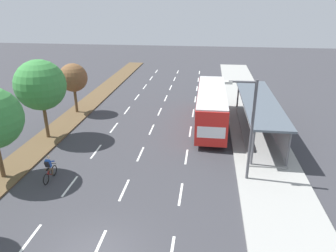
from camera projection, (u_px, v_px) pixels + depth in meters
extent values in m
cube|color=brown|center=(83.00, 108.00, 33.66)|extent=(2.60, 52.00, 0.12)
cube|color=#9E9E99|center=(250.00, 115.00, 31.61)|extent=(4.50, 52.00, 0.15)
cube|color=white|center=(29.00, 241.00, 15.24)|extent=(0.14, 2.37, 0.01)
cube|color=white|center=(70.00, 186.00, 19.72)|extent=(0.14, 2.37, 0.01)
cube|color=white|center=(96.00, 151.00, 24.19)|extent=(0.14, 2.37, 0.01)
cube|color=white|center=(114.00, 128.00, 28.67)|extent=(0.14, 2.37, 0.01)
cube|color=white|center=(127.00, 110.00, 33.14)|extent=(0.14, 2.37, 0.01)
cube|color=white|center=(137.00, 97.00, 37.62)|extent=(0.14, 2.37, 0.01)
cube|color=white|center=(145.00, 87.00, 42.09)|extent=(0.14, 2.37, 0.01)
cube|color=white|center=(151.00, 78.00, 46.56)|extent=(0.14, 2.37, 0.01)
cube|color=white|center=(156.00, 71.00, 51.04)|extent=(0.14, 2.37, 0.01)
cube|color=white|center=(98.00, 247.00, 14.84)|extent=(0.14, 2.37, 0.01)
cube|color=white|center=(124.00, 190.00, 19.31)|extent=(0.14, 2.37, 0.01)
cube|color=white|center=(140.00, 154.00, 23.78)|extent=(0.14, 2.37, 0.01)
cube|color=white|center=(152.00, 129.00, 28.26)|extent=(0.14, 2.37, 0.01)
cube|color=white|center=(160.00, 112.00, 32.73)|extent=(0.14, 2.37, 0.01)
cube|color=white|center=(166.00, 98.00, 37.21)|extent=(0.14, 2.37, 0.01)
cube|color=white|center=(171.00, 88.00, 41.68)|extent=(0.14, 2.37, 0.01)
cube|color=white|center=(175.00, 79.00, 46.16)|extent=(0.14, 2.37, 0.01)
cube|color=white|center=(178.00, 72.00, 50.63)|extent=(0.14, 2.37, 0.01)
cube|color=white|center=(181.00, 194.00, 18.90)|extent=(0.14, 2.37, 0.01)
cube|color=white|center=(186.00, 157.00, 23.38)|extent=(0.14, 2.37, 0.01)
cube|color=white|center=(190.00, 131.00, 27.85)|extent=(0.14, 2.37, 0.01)
cube|color=white|center=(193.00, 113.00, 32.33)|extent=(0.14, 2.37, 0.01)
cube|color=white|center=(195.00, 99.00, 36.80)|extent=(0.14, 2.37, 0.01)
cube|color=white|center=(197.00, 88.00, 41.27)|extent=(0.14, 2.37, 0.01)
cube|color=white|center=(198.00, 80.00, 45.75)|extent=(0.14, 2.37, 0.01)
cube|color=white|center=(199.00, 73.00, 50.22)|extent=(0.14, 2.37, 0.01)
cube|color=gray|center=(256.00, 131.00, 27.51)|extent=(2.60, 13.10, 0.10)
cylinder|color=#56565B|center=(253.00, 147.00, 21.35)|extent=(0.16, 0.16, 2.60)
cylinder|color=#56565B|center=(238.00, 95.00, 32.94)|extent=(0.16, 0.16, 2.60)
cylinder|color=#56565B|center=(289.00, 149.00, 21.08)|extent=(0.16, 0.16, 2.60)
cylinder|color=#56565B|center=(261.00, 96.00, 32.66)|extent=(0.16, 0.16, 2.60)
cube|color=gray|center=(273.00, 117.00, 26.86)|extent=(0.10, 12.45, 2.34)
cube|color=#4C5660|center=(259.00, 101.00, 26.49)|extent=(2.90, 13.50, 0.16)
cube|color=red|center=(211.00, 106.00, 28.53)|extent=(2.50, 11.20, 2.80)
cube|color=#2D3D4C|center=(212.00, 97.00, 28.21)|extent=(2.54, 10.30, 0.90)
cube|color=#B7B7B7|center=(212.00, 91.00, 27.98)|extent=(2.45, 10.98, 0.12)
cube|color=#2D3D4C|center=(211.00, 87.00, 33.56)|extent=(2.25, 0.06, 1.54)
cube|color=white|center=(211.00, 133.00, 23.44)|extent=(2.12, 0.04, 0.90)
cylinder|color=black|center=(200.00, 108.00, 32.36)|extent=(0.30, 1.00, 1.00)
cylinder|color=black|center=(221.00, 109.00, 32.10)|extent=(0.30, 1.00, 1.00)
cylinder|color=black|center=(197.00, 134.00, 25.97)|extent=(0.30, 1.00, 1.00)
cylinder|color=black|center=(224.00, 136.00, 25.72)|extent=(0.30, 1.00, 1.00)
torus|color=black|center=(54.00, 170.00, 20.80)|extent=(0.06, 0.72, 0.72)
torus|color=black|center=(46.00, 179.00, 19.79)|extent=(0.06, 0.72, 0.72)
cylinder|color=maroon|center=(50.00, 171.00, 20.19)|extent=(0.05, 0.94, 0.05)
cylinder|color=maroon|center=(49.00, 174.00, 20.16)|extent=(0.05, 0.57, 0.42)
cylinder|color=maroon|center=(48.00, 172.00, 20.00)|extent=(0.04, 0.04, 0.40)
cube|color=black|center=(48.00, 169.00, 19.92)|extent=(0.12, 0.24, 0.06)
cylinder|color=black|center=(53.00, 163.00, 20.54)|extent=(0.46, 0.04, 0.04)
cube|color=#234CA8|center=(48.00, 164.00, 19.96)|extent=(0.30, 0.36, 0.59)
cube|color=black|center=(47.00, 164.00, 19.81)|extent=(0.26, 0.26, 0.42)
sphere|color=beige|center=(48.00, 157.00, 19.91)|extent=(0.20, 0.20, 0.20)
cylinder|color=brown|center=(47.00, 169.00, 20.10)|extent=(0.12, 0.42, 0.25)
cylinder|color=brown|center=(49.00, 171.00, 20.35)|extent=(0.10, 0.17, 0.41)
cylinder|color=brown|center=(51.00, 169.00, 20.07)|extent=(0.12, 0.42, 0.25)
cylinder|color=brown|center=(52.00, 172.00, 20.32)|extent=(0.10, 0.17, 0.41)
cylinder|color=#234CA8|center=(47.00, 161.00, 20.16)|extent=(0.09, 0.47, 0.28)
cylinder|color=#234CA8|center=(52.00, 161.00, 20.13)|extent=(0.09, 0.47, 0.28)
cylinder|color=brown|center=(0.00, 158.00, 20.08)|extent=(0.28, 0.28, 2.63)
cylinder|color=brown|center=(46.00, 120.00, 25.92)|extent=(0.28, 0.28, 2.98)
sphere|color=#38843D|center=(40.00, 85.00, 24.79)|extent=(4.03, 4.03, 4.03)
cylinder|color=brown|center=(76.00, 100.00, 31.90)|extent=(0.28, 0.28, 2.53)
sphere|color=brown|center=(73.00, 78.00, 31.03)|extent=(2.80, 2.80, 2.80)
cylinder|color=#4C4C51|center=(252.00, 132.00, 19.09)|extent=(0.18, 0.18, 6.50)
cylinder|color=#4C4C51|center=(243.00, 82.00, 18.02)|extent=(1.60, 0.12, 0.12)
cube|color=silver|center=(229.00, 83.00, 18.14)|extent=(0.44, 0.24, 0.16)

